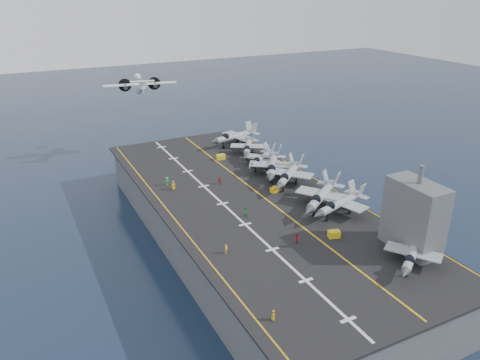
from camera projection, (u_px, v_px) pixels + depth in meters
name	position (u px, v px, depth m)	size (l,w,h in m)	color
ground	(248.00, 241.00, 101.78)	(500.00, 500.00, 0.00)	#142135
hull	(248.00, 221.00, 99.84)	(36.00, 90.00, 10.00)	#56595E
flight_deck	(249.00, 199.00, 97.82)	(38.00, 92.00, 0.40)	black
foul_line	(261.00, 195.00, 98.98)	(0.35, 90.00, 0.02)	gold
landing_centerline	(223.00, 204.00, 95.25)	(0.50, 90.00, 0.02)	silver
deck_edge_port	(171.00, 215.00, 90.68)	(0.25, 90.00, 0.02)	gold
deck_edge_stbd	(321.00, 182.00, 105.42)	(0.25, 90.00, 0.02)	gold
island_superstructure	(415.00, 208.00, 76.37)	(5.00, 10.00, 15.00)	#56595E
fighter_jet_0	(413.00, 253.00, 73.58)	(15.70, 14.54, 4.54)	gray
fighter_jet_2	(341.00, 202.00, 89.89)	(17.08, 13.84, 5.14)	#969CA6
fighter_jet_3	(322.00, 194.00, 92.70)	(19.35, 18.14, 5.59)	gray
fighter_jet_4	(289.00, 173.00, 103.28)	(18.31, 17.82, 5.33)	gray
fighter_jet_5	(272.00, 165.00, 107.90)	(17.98, 19.49, 5.63)	#9AA3AB
fighter_jet_6	(262.00, 158.00, 113.53)	(16.04, 15.21, 4.64)	gray
fighter_jet_7	(248.00, 146.00, 121.55)	(15.28, 16.76, 4.84)	#9AA1AB
fighter_jet_8	(236.00, 136.00, 128.86)	(17.66, 13.69, 5.47)	gray
tow_cart_a	(334.00, 234.00, 82.44)	(2.37, 1.90, 1.23)	yellow
tow_cart_b	(275.00, 190.00, 100.42)	(2.15, 1.77, 1.11)	yellow
tow_cart_c	(221.00, 157.00, 119.07)	(2.19, 1.47, 1.29)	gold
crew_0	(273.00, 315.00, 61.97)	(1.04, 1.14, 1.59)	#CB9610
crew_1	(226.00, 249.00, 77.39)	(1.17, 1.00, 1.65)	yellow
crew_2	(245.00, 211.00, 89.81)	(1.26, 0.93, 1.95)	green
crew_3	(167.00, 181.00, 103.61)	(1.22, 0.83, 1.98)	green
crew_4	(220.00, 180.00, 104.29)	(1.24, 1.08, 1.74)	red
crew_5	(173.00, 185.00, 101.42)	(1.36, 1.05, 2.03)	yellow
crew_7	(296.00, 238.00, 80.40)	(1.26, 1.36, 1.88)	#B21919
transport_plane	(141.00, 88.00, 143.75)	(24.23, 18.47, 5.21)	white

